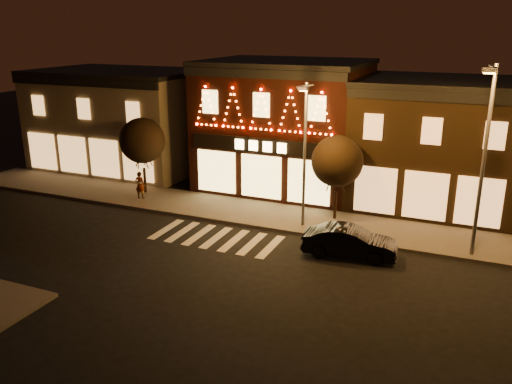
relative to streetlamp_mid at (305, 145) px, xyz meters
The scene contains 11 objects.
ground 9.04m from the streetlamp_mid, 118.03° to the right, with size 120.00×120.00×0.00m, color black.
sidewalk_far 4.93m from the streetlamp_mid, 146.07° to the left, with size 44.00×4.00×0.15m, color #47423D.
building_left 18.14m from the streetlamp_mid, 156.89° to the left, with size 12.20×8.28×7.30m.
building_pulp 8.00m from the streetlamp_mid, 117.30° to the left, with size 10.20×8.34×8.30m.
building_right_a 9.24m from the streetlamp_mid, 50.62° to the left, with size 9.20×8.28×7.50m.
streetlamp_mid is the anchor object (origin of this frame).
streetlamp_right 8.44m from the streetlamp_mid, ahead, with size 0.63×2.01×8.74m.
tree_left 11.45m from the streetlamp_mid, behind, with size 2.86×2.86×4.78m.
tree_right 2.55m from the streetlamp_mid, 56.47° to the left, with size 2.79×2.79×4.67m.
dark_sedan 5.53m from the streetlamp_mid, 37.94° to the right, with size 1.52×4.37×1.44m, color black.
pedestrian 11.34m from the streetlamp_mid, behind, with size 0.62×0.41×1.71m, color gray.
Camera 1 is at (11.78, -18.33, 10.42)m, focal length 37.19 mm.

